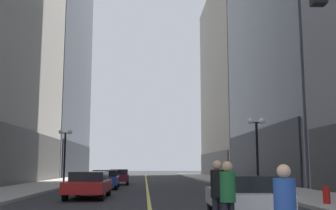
# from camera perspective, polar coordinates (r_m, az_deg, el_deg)

# --- Properties ---
(ground_plane) EXTENTS (200.00, 200.00, 0.00)m
(ground_plane) POSITION_cam_1_polar(r_m,az_deg,el_deg) (39.52, -2.99, -10.78)
(ground_plane) COLOR #2D2D30
(sidewalk_left) EXTENTS (4.50, 78.00, 0.15)m
(sidewalk_left) POSITION_cam_1_polar(r_m,az_deg,el_deg) (40.33, -15.00, -10.35)
(sidewalk_left) COLOR #ADA8A0
(sidewalk_left) RESTS_ON ground
(sidewalk_right) EXTENTS (4.50, 78.00, 0.15)m
(sidewalk_right) POSITION_cam_1_polar(r_m,az_deg,el_deg) (40.41, 8.99, -10.53)
(sidewalk_right) COLOR #ADA8A0
(sidewalk_right) RESTS_ON ground
(lane_centre_stripe) EXTENTS (0.16, 70.00, 0.01)m
(lane_centre_stripe) POSITION_cam_1_polar(r_m,az_deg,el_deg) (39.52, -2.99, -10.77)
(lane_centre_stripe) COLOR #E5D64C
(lane_centre_stripe) RESTS_ON ground
(building_right_far) EXTENTS (11.85, 26.00, 30.66)m
(building_right_far) POSITION_cam_1_polar(r_m,az_deg,el_deg) (67.96, 10.92, 3.29)
(building_right_far) COLOR #B7AD99
(building_right_far) RESTS_ON ground
(car_white) EXTENTS (1.86, 4.54, 1.32)m
(car_white) POSITION_cam_1_polar(r_m,az_deg,el_deg) (13.09, 10.49, -12.20)
(car_white) COLOR silver
(car_white) RESTS_ON ground
(car_red) EXTENTS (1.97, 4.67, 1.32)m
(car_red) POSITION_cam_1_polar(r_m,az_deg,el_deg) (21.48, -10.92, -10.67)
(car_red) COLOR #B21919
(car_red) RESTS_ON ground
(car_blue) EXTENTS (1.99, 4.24, 1.32)m
(car_blue) POSITION_cam_1_polar(r_m,az_deg,el_deg) (30.04, -8.68, -10.06)
(car_blue) COLOR navy
(car_blue) RESTS_ON ground
(car_maroon) EXTENTS (1.86, 4.19, 1.32)m
(car_maroon) POSITION_cam_1_polar(r_m,az_deg,el_deg) (36.78, -6.81, -9.79)
(car_maroon) COLOR maroon
(car_maroon) RESTS_ON ground
(pedestrian_in_black_coat) EXTENTS (0.44, 0.44, 1.74)m
(pedestrian_in_black_coat) POSITION_cam_1_polar(r_m,az_deg,el_deg) (10.25, 6.89, -11.67)
(pedestrian_in_black_coat) COLOR black
(pedestrian_in_black_coat) RESTS_ON ground
(pedestrian_in_green_parka) EXTENTS (0.43, 0.43, 1.71)m
(pedestrian_in_green_parka) POSITION_cam_1_polar(r_m,az_deg,el_deg) (9.23, 8.30, -12.15)
(pedestrian_in_green_parka) COLOR black
(pedestrian_in_green_parka) RESTS_ON ground
(pedestrian_in_blue_hoodie) EXTENTS (0.40, 0.40, 1.63)m
(pedestrian_in_blue_hoodie) POSITION_cam_1_polar(r_m,az_deg,el_deg) (6.71, 15.96, -13.77)
(pedestrian_in_blue_hoodie) COLOR black
(pedestrian_in_blue_hoodie) RESTS_ON ground
(street_lamp_left_far) EXTENTS (1.06, 0.36, 4.43)m
(street_lamp_left_far) POSITION_cam_1_polar(r_m,az_deg,el_deg) (33.06, -14.10, -5.34)
(street_lamp_left_far) COLOR black
(street_lamp_left_far) RESTS_ON ground
(street_lamp_right_mid) EXTENTS (1.06, 0.36, 4.43)m
(street_lamp_right_mid) POSITION_cam_1_polar(r_m,az_deg,el_deg) (24.87, 12.21, -4.46)
(street_lamp_right_mid) COLOR black
(street_lamp_right_mid) RESTS_ON ground
(fire_hydrant_right) EXTENTS (0.28, 0.28, 0.80)m
(fire_hydrant_right) POSITION_cam_1_polar(r_m,az_deg,el_deg) (17.54, 21.15, -11.84)
(fire_hydrant_right) COLOR red
(fire_hydrant_right) RESTS_ON ground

